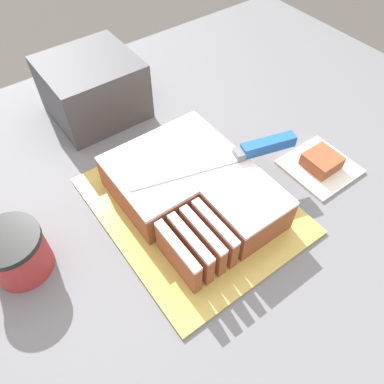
{
  "coord_description": "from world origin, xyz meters",
  "views": [
    {
      "loc": [
        -0.29,
        -0.37,
        1.5
      ],
      "look_at": [
        -0.04,
        -0.03,
        0.98
      ],
      "focal_mm": 35.0,
      "sensor_mm": 36.0,
      "label": 1
    }
  ],
  "objects": [
    {
      "name": "brownie",
      "position": [
        0.23,
        -0.1,
        0.96
      ],
      "size": [
        0.06,
        0.06,
        0.03
      ],
      "color": "#994C2D",
      "rests_on": "paper_napkin"
    },
    {
      "name": "ground_plane",
      "position": [
        0.0,
        0.0,
        0.0
      ],
      "size": [
        8.0,
        8.0,
        0.0
      ],
      "primitive_type": "plane",
      "color": "#4C4742"
    },
    {
      "name": "paper_napkin",
      "position": [
        0.23,
        -0.1,
        0.94
      ],
      "size": [
        0.13,
        0.13,
        0.01
      ],
      "color": "white",
      "rests_on": "countertop"
    },
    {
      "name": "cake",
      "position": [
        -0.03,
        -0.02,
        0.98
      ],
      "size": [
        0.22,
        0.29,
        0.07
      ],
      "color": "#994C2D",
      "rests_on": "cake_board"
    },
    {
      "name": "cake_board",
      "position": [
        -0.04,
        -0.03,
        0.94
      ],
      "size": [
        0.31,
        0.38,
        0.01
      ],
      "color": "gold",
      "rests_on": "countertop"
    },
    {
      "name": "knife",
      "position": [
        0.08,
        -0.04,
        1.03
      ],
      "size": [
        0.31,
        0.11,
        0.02
      ],
      "rotation": [
        0.0,
        0.0,
        2.87
      ],
      "color": "silver",
      "rests_on": "cake"
    },
    {
      "name": "countertop",
      "position": [
        0.0,
        0.0,
        0.47
      ],
      "size": [
        1.4,
        1.1,
        0.94
      ],
      "color": "slate",
      "rests_on": "ground_plane"
    },
    {
      "name": "coffee_cup",
      "position": [
        -0.34,
        0.04,
        0.98
      ],
      "size": [
        0.1,
        0.1,
        0.09
      ],
      "color": "#B23333",
      "rests_on": "countertop"
    },
    {
      "name": "storage_box",
      "position": [
        -0.05,
        0.32,
        1.01
      ],
      "size": [
        0.19,
        0.18,
        0.13
      ],
      "color": "#47474C",
      "rests_on": "countertop"
    }
  ]
}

